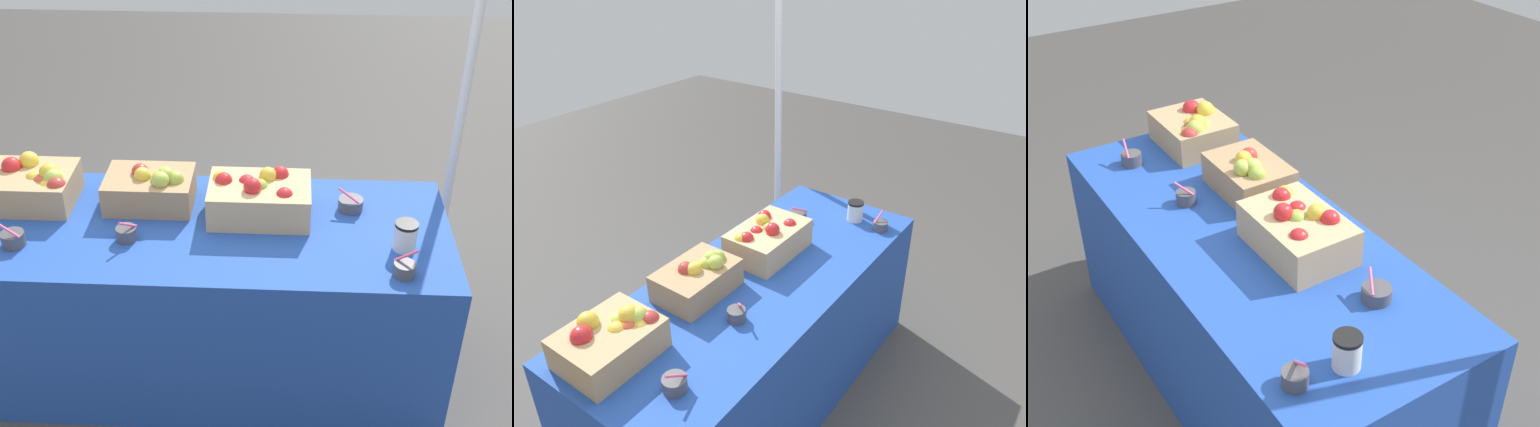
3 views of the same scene
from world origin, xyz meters
TOP-DOWN VIEW (x-y plane):
  - ground_plane at (0.00, 0.00)m, footprint 10.00×10.00m
  - table at (0.00, 0.00)m, footprint 1.90×0.76m
  - apple_crate_left at (-0.72, 0.14)m, footprint 0.35×0.28m
  - apple_crate_middle at (-0.24, 0.15)m, footprint 0.35×0.25m
  - apple_crate_right at (0.20, 0.09)m, footprint 0.40×0.27m
  - sample_bowl_near at (-0.29, -0.11)m, footprint 0.08×0.08m
  - sample_bowl_mid at (-0.71, -0.17)m, footprint 0.09×0.09m
  - sample_bowl_far at (0.73, -0.27)m, footprint 0.08×0.08m
  - sample_bowl_extra at (0.57, 0.15)m, footprint 0.10×0.10m
  - coffee_cup at (0.75, -0.11)m, footprint 0.09×0.09m
  - tent_pole at (1.07, 0.63)m, footprint 0.04×0.04m

SIDE VIEW (x-z plane):
  - ground_plane at x=0.00m, z-range 0.00..0.00m
  - table at x=0.00m, z-range 0.00..0.74m
  - sample_bowl_extra at x=0.57m, z-range 0.72..0.81m
  - sample_bowl_far at x=0.73m, z-range 0.71..0.82m
  - sample_bowl_near at x=-0.29m, z-range 0.72..0.82m
  - sample_bowl_mid at x=-0.71m, z-range 0.71..0.82m
  - coffee_cup at x=0.75m, z-range 0.74..0.85m
  - apple_crate_middle at x=-0.24m, z-range 0.72..0.91m
  - apple_crate_right at x=0.20m, z-range 0.72..0.92m
  - apple_crate_left at x=-0.72m, z-range 0.73..0.91m
  - tent_pole at x=1.07m, z-range 0.00..2.24m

